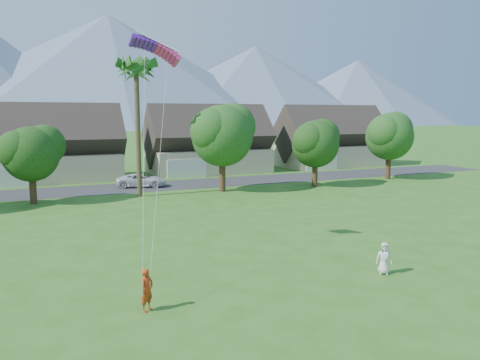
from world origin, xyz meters
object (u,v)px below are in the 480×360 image
kite_flyer (147,290)px  parked_car (142,180)px  parafoil_kite (156,47)px  watcher (384,258)px

kite_flyer → parked_car: bearing=39.7°
parafoil_kite → parked_car: bearing=88.6°
watcher → parked_car: (-4.92, 31.37, -0.07)m
watcher → parafoil_kite: bearing=178.9°
kite_flyer → watcher: size_ratio=1.10×
kite_flyer → parafoil_kite: size_ratio=0.63×
kite_flyer → parked_car: (6.31, 31.05, -0.14)m
parafoil_kite → kite_flyer: bearing=-100.2°
parked_car → parafoil_kite: parafoil_kite is taller
kite_flyer → watcher: kite_flyer is taller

